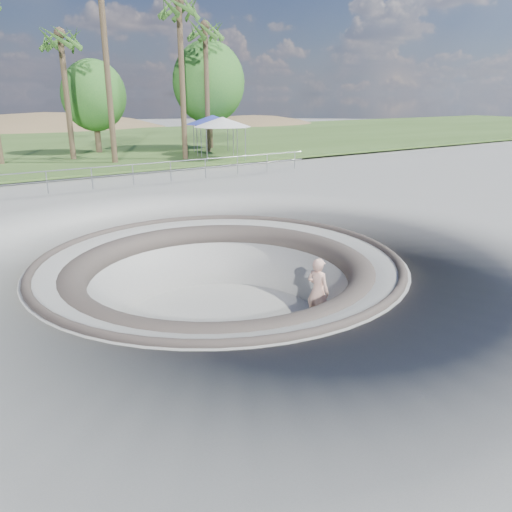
# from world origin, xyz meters

# --- Properties ---
(ground) EXTENTS (180.00, 180.00, 0.00)m
(ground) POSITION_xyz_m (0.00, 0.00, 0.00)
(ground) COLOR #969691
(ground) RESTS_ON ground
(skate_bowl) EXTENTS (14.00, 14.00, 4.10)m
(skate_bowl) POSITION_xyz_m (0.00, 0.00, -1.83)
(skate_bowl) COLOR #969691
(skate_bowl) RESTS_ON ground
(grass_strip) EXTENTS (180.00, 36.00, 0.12)m
(grass_strip) POSITION_xyz_m (0.00, 34.00, 0.22)
(grass_strip) COLOR #385421
(grass_strip) RESTS_ON ground
(distant_hills) EXTENTS (103.20, 45.00, 28.60)m
(distant_hills) POSITION_xyz_m (3.78, 57.17, -7.02)
(distant_hills) COLOR brown
(distant_hills) RESTS_ON ground
(safety_railing) EXTENTS (25.00, 0.06, 1.03)m
(safety_railing) POSITION_xyz_m (0.00, 12.00, 0.69)
(safety_railing) COLOR gray
(safety_railing) RESTS_ON ground
(skateboard) EXTENTS (0.90, 0.55, 0.09)m
(skateboard) POSITION_xyz_m (2.16, -1.77, -1.83)
(skateboard) COLOR brown
(skateboard) RESTS_ON ground
(skater) EXTENTS (0.62, 0.80, 1.94)m
(skater) POSITION_xyz_m (2.16, -1.77, -0.84)
(skater) COLOR #ECB198
(skater) RESTS_ON skateboard
(canopy_white) EXTENTS (5.08, 5.08, 2.72)m
(canopy_white) POSITION_xyz_m (10.53, 18.00, 2.66)
(canopy_white) COLOR gray
(canopy_white) RESTS_ON ground
(canopy_blue) EXTENTS (5.03, 5.03, 2.74)m
(canopy_blue) POSITION_xyz_m (11.39, 20.88, 2.67)
(canopy_blue) COLOR gray
(canopy_blue) RESTS_ON ground
(palm_d) EXTENTS (2.60, 2.60, 8.68)m
(palm_d) POSITION_xyz_m (2.03, 23.28, 7.59)
(palm_d) COLOR brown
(palm_d) RESTS_ON ground
(palm_e) EXTENTS (2.60, 2.60, 10.50)m
(palm_e) POSITION_xyz_m (8.33, 19.22, 9.28)
(palm_e) COLOR brown
(palm_e) RESTS_ON ground
(palm_f) EXTENTS (2.60, 2.60, 9.67)m
(palm_f) POSITION_xyz_m (11.76, 22.29, 8.51)
(palm_f) COLOR brown
(palm_f) RESTS_ON ground
(bushy_tree_mid) EXTENTS (4.64, 4.22, 6.69)m
(bushy_tree_mid) POSITION_xyz_m (4.73, 26.48, 4.31)
(bushy_tree_mid) COLOR brown
(bushy_tree_mid) RESTS_ON ground
(bushy_tree_right) EXTENTS (5.72, 5.20, 8.26)m
(bushy_tree_right) POSITION_xyz_m (13.21, 24.65, 5.29)
(bushy_tree_right) COLOR brown
(bushy_tree_right) RESTS_ON ground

